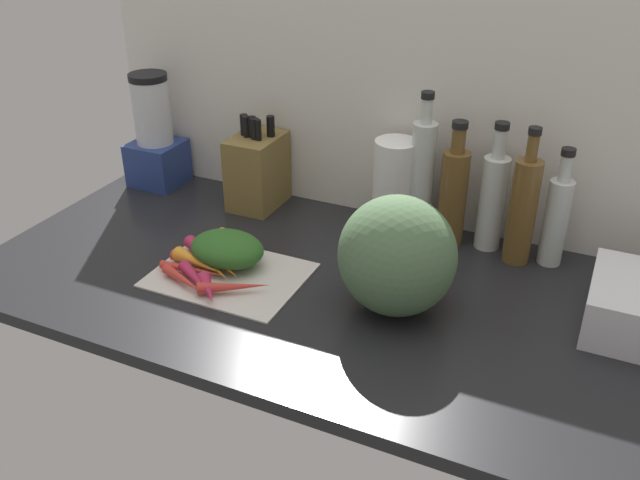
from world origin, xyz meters
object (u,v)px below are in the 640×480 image
(carrot_8, at_px, (216,258))
(carrot_10, at_px, (234,287))
(carrot_0, at_px, (208,289))
(carrot_11, at_px, (238,246))
(paper_towel_roll, at_px, (395,187))
(bottle_4, at_px, (556,218))
(carrot_9, at_px, (197,262))
(bottle_2, at_px, (492,199))
(carrot_3, at_px, (204,254))
(carrot_12, at_px, (213,243))
(winter_squash, at_px, (397,256))
(bottle_1, at_px, (453,194))
(carrot_7, at_px, (184,280))
(carrot_1, at_px, (198,281))
(blender_appliance, at_px, (155,138))
(carrot_6, at_px, (200,262))
(carrot_2, at_px, (213,265))
(carrot_5, at_px, (220,262))
(knife_block, at_px, (257,170))
(bottle_0, at_px, (422,177))
(cutting_board, at_px, (229,274))
(carrot_4, at_px, (194,270))

(carrot_8, distance_m, carrot_10, 0.14)
(carrot_0, xyz_separation_m, carrot_11, (-0.04, 0.19, -0.00))
(paper_towel_roll, distance_m, bottle_4, 0.39)
(carrot_9, distance_m, bottle_2, 0.71)
(carrot_3, height_order, carrot_12, carrot_3)
(winter_squash, distance_m, bottle_1, 0.33)
(carrot_11, bearing_deg, carrot_7, -99.78)
(carrot_7, bearing_deg, bottle_2, 39.94)
(carrot_1, relative_size, blender_appliance, 0.49)
(carrot_6, xyz_separation_m, bottle_4, (0.72, 0.38, 0.10))
(carrot_2, distance_m, winter_squash, 0.44)
(carrot_5, relative_size, carrot_6, 1.03)
(knife_block, distance_m, blender_appliance, 0.34)
(carrot_11, distance_m, bottle_2, 0.62)
(carrot_1, bearing_deg, carrot_10, 9.93)
(carrot_8, height_order, knife_block, knife_block)
(carrot_3, height_order, carrot_9, carrot_9)
(winter_squash, distance_m, bottle_0, 0.34)
(cutting_board, distance_m, blender_appliance, 0.60)
(carrot_0, bearing_deg, carrot_5, 109.08)
(carrot_5, xyz_separation_m, carrot_10, (0.08, -0.07, -0.00))
(bottle_0, bearing_deg, carrot_0, -124.32)
(carrot_6, height_order, bottle_0, bottle_0)
(carrot_4, height_order, winter_squash, winter_squash)
(carrot_12, relative_size, winter_squash, 0.44)
(carrot_6, bearing_deg, blender_appliance, 136.44)
(knife_block, xyz_separation_m, blender_appliance, (-0.34, 0.01, 0.04))
(carrot_7, xyz_separation_m, paper_towel_roll, (0.32, 0.45, 0.10))
(carrot_9, bearing_deg, carrot_6, 78.81)
(carrot_1, xyz_separation_m, carrot_6, (-0.04, 0.07, -0.00))
(carrot_6, height_order, carrot_9, carrot_9)
(carrot_6, relative_size, carrot_9, 1.17)
(carrot_9, bearing_deg, paper_towel_roll, 48.73)
(winter_squash, distance_m, bottle_4, 0.43)
(carrot_5, height_order, carrot_9, carrot_9)
(cutting_board, bearing_deg, carrot_5, 160.95)
(carrot_0, bearing_deg, bottle_4, 36.06)
(bottle_2, bearing_deg, bottle_4, -5.69)
(carrot_4, bearing_deg, carrot_8, 75.52)
(carrot_10, distance_m, winter_squash, 0.36)
(paper_towel_roll, height_order, bottle_4, bottle_4)
(carrot_6, relative_size, carrot_12, 1.36)
(carrot_3, xyz_separation_m, carrot_8, (0.03, 0.00, -0.00))
(carrot_1, xyz_separation_m, bottle_1, (0.44, 0.45, 0.11))
(carrot_1, height_order, carrot_8, carrot_1)
(carrot_0, distance_m, carrot_11, 0.19)
(carrot_2, distance_m, bottle_0, 0.54)
(carrot_8, bearing_deg, carrot_6, -123.78)
(carrot_11, xyz_separation_m, bottle_4, (0.68, 0.28, 0.09))
(carrot_4, distance_m, carrot_6, 0.03)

